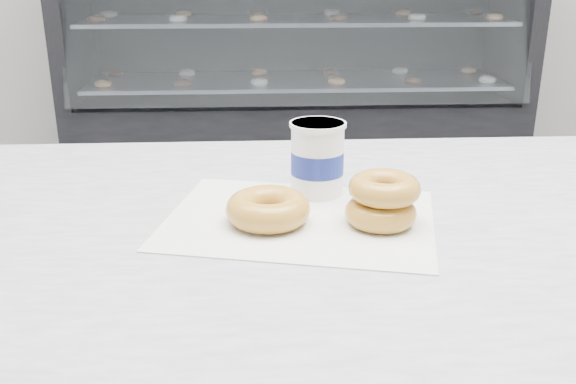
% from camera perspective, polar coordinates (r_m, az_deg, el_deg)
% --- Properties ---
extents(display_case, '(2.40, 0.74, 1.25)m').
position_cam_1_polar(display_case, '(3.57, 0.71, 8.49)').
color(display_case, black).
rests_on(display_case, ground).
extents(wax_paper, '(0.39, 0.33, 0.00)m').
position_cam_1_polar(wax_paper, '(0.83, 1.06, -2.40)').
color(wax_paper, silver).
rests_on(wax_paper, counter).
extents(donut_single, '(0.14, 0.14, 0.04)m').
position_cam_1_polar(donut_single, '(0.81, -1.79, -1.50)').
color(donut_single, gold).
rests_on(donut_single, wax_paper).
extents(donut_stack, '(0.11, 0.11, 0.06)m').
position_cam_1_polar(donut_stack, '(0.81, 8.40, -0.74)').
color(donut_stack, gold).
rests_on(donut_stack, wax_paper).
extents(coffee_cup, '(0.10, 0.10, 0.11)m').
position_cam_1_polar(coffee_cup, '(0.90, 2.62, 3.01)').
color(coffee_cup, white).
rests_on(coffee_cup, counter).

